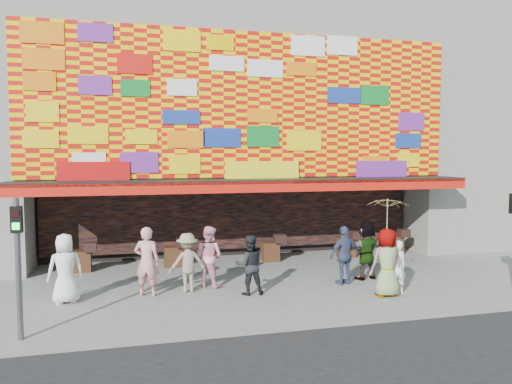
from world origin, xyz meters
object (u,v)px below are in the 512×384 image
at_px(ped_h, 397,267).
at_px(parasol, 388,216).
at_px(ped_d, 187,262).
at_px(ped_b, 147,261).
at_px(ped_e, 345,255).
at_px(ped_i, 209,256).
at_px(ped_f, 367,250).
at_px(ped_g, 387,263).
at_px(ped_c, 249,265).
at_px(signal_left, 18,252).
at_px(ped_a, 65,268).

xyz_separation_m(ped_h, parasol, (-0.39, -0.15, 1.45)).
bearing_deg(ped_d, ped_b, -1.97).
height_order(ped_e, ped_i, ped_i).
relative_size(ped_e, ped_i, 0.98).
distance_m(ped_f, ped_i, 4.90).
bearing_deg(ped_h, ped_b, -8.83).
distance_m(ped_f, ped_g, 1.90).
bearing_deg(ped_d, ped_i, -157.38).
bearing_deg(ped_g, ped_d, -18.59).
xyz_separation_m(ped_c, ped_i, (-0.96, 1.11, 0.06)).
bearing_deg(ped_i, signal_left, 77.04).
bearing_deg(signal_left, ped_c, 21.23).
distance_m(ped_c, ped_g, 3.77).
relative_size(ped_b, ped_h, 1.27).
distance_m(ped_b, ped_e, 5.77).
bearing_deg(ped_f, ped_g, 71.05).
distance_m(signal_left, ped_a, 2.76).
distance_m(ped_d, ped_g, 5.54).
xyz_separation_m(ped_d, parasol, (5.23, -1.81, 1.37)).
relative_size(signal_left, ped_a, 1.64).
xyz_separation_m(ped_a, ped_g, (8.44, -1.52, 0.02)).
bearing_deg(ped_f, ped_d, -8.18).
xyz_separation_m(ped_a, ped_f, (8.78, 0.35, -0.01)).
height_order(ped_i, parasol, parasol).
bearing_deg(parasol, ped_h, 20.74).
height_order(ped_c, parasol, parasol).
distance_m(signal_left, ped_d, 4.85).
xyz_separation_m(signal_left, ped_e, (8.47, 2.46, -0.98)).
xyz_separation_m(ped_f, parasol, (-0.34, -1.87, 1.30)).
bearing_deg(parasol, ped_g, 0.00).
relative_size(ped_a, ped_i, 1.03).
bearing_deg(ped_f, signal_left, 8.22).
distance_m(signal_left, ped_f, 9.86).
bearing_deg(ped_e, ped_f, -168.81).
relative_size(ped_a, ped_b, 0.96).
xyz_separation_m(ped_i, parasol, (4.55, -2.23, 1.31)).
xyz_separation_m(ped_e, ped_f, (0.92, 0.41, 0.03)).
bearing_deg(ped_g, parasol, -0.00).
height_order(ped_b, ped_d, ped_b).
bearing_deg(ped_f, ped_h, 82.89).
height_order(signal_left, ped_d, signal_left).
distance_m(ped_a, ped_d, 3.23).
height_order(ped_c, ped_g, ped_g).
bearing_deg(signal_left, ped_e, 16.17).
bearing_deg(ped_h, ped_f, -84.41).
bearing_deg(ped_g, ped_h, -158.72).
xyz_separation_m(ped_b, ped_i, (1.80, 0.56, -0.06)).
relative_size(ped_b, ped_c, 1.15).
xyz_separation_m(ped_a, ped_c, (4.85, -0.40, -0.09)).
bearing_deg(ped_d, ped_c, 148.19).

